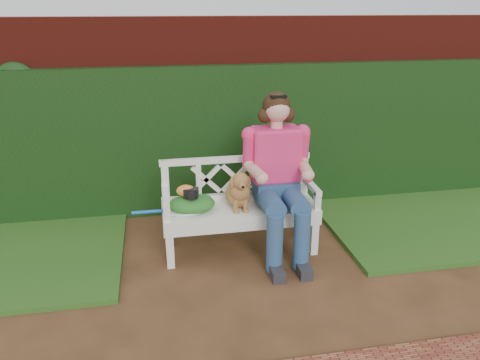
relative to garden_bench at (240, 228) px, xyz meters
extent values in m
plane|color=#3D2616|center=(-0.06, -0.62, -0.24)|extent=(60.00, 60.00, 0.00)
cube|color=#5E160E|center=(-0.06, 1.28, 0.86)|extent=(10.00, 0.30, 2.20)
cube|color=#1B3F16|center=(-0.06, 1.06, 0.61)|extent=(10.00, 0.18, 1.70)
cube|color=#15380B|center=(2.34, 0.28, -0.21)|extent=(2.60, 2.00, 0.05)
cube|color=black|center=(-0.47, -0.04, 0.43)|extent=(0.15, 0.13, 0.09)
ellipsoid|color=orange|center=(-0.52, -0.01, 0.44)|extent=(0.19, 0.15, 0.11)
camera|label=1|loc=(-0.77, -4.10, 2.08)|focal=35.00mm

